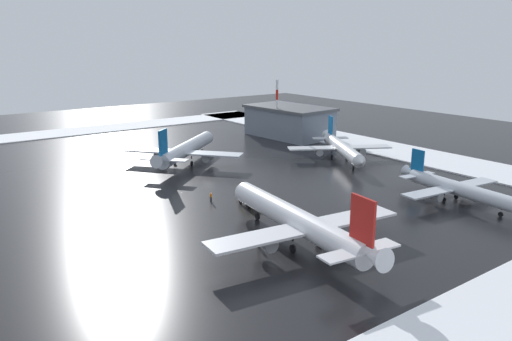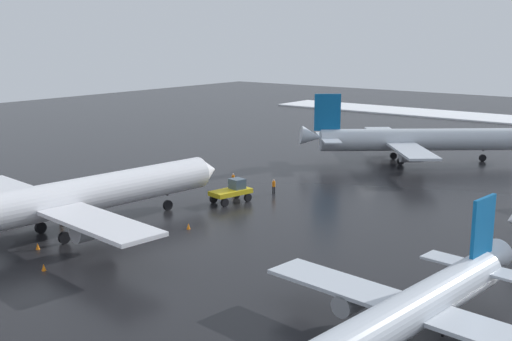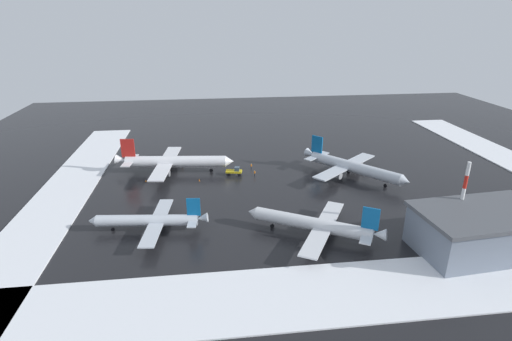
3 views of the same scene
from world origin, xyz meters
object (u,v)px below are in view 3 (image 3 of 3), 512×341
object	(u,v)px
cargo_hangar	(480,231)
traffic_cone_near_nose	(199,180)
ground_crew_near_tug	(251,166)
antenna_mast	(462,201)
pushback_tug	(235,171)
airplane_distant_tail	(173,162)
ground_crew_beside_wing	(182,163)
ground_crew_mid_apron	(255,173)
airplane_parked_portside	(150,220)
airplane_far_rear	(352,167)
airplane_parked_starboard	(315,224)
traffic_cone_wingtip_side	(146,181)
traffic_cone_mid_line	(157,174)

from	to	relation	value
cargo_hangar	traffic_cone_near_nose	size ratio (longest dim) A/B	47.47
ground_crew_near_tug	traffic_cone_near_nose	xyz separation A→B (m)	(-15.58, -7.47, -0.70)
antenna_mast	cargo_hangar	bearing A→B (deg)	-78.44
pushback_tug	antenna_mast	bearing A→B (deg)	-31.53
pushback_tug	antenna_mast	xyz separation A→B (m)	(43.26, -40.41, 7.11)
antenna_mast	traffic_cone_near_nose	xyz separation A→B (m)	(-53.52, 37.27, -8.12)
airplane_distant_tail	ground_crew_beside_wing	bearing A→B (deg)	72.64
ground_crew_mid_apron	ground_crew_near_tug	xyz separation A→B (m)	(-0.35, 5.79, 0.00)
pushback_tug	ground_crew_beside_wing	xyz separation A→B (m)	(-15.58, 9.38, -0.31)
airplane_parked_portside	cargo_hangar	world-z (taller)	cargo_hangar
airplane_far_rear	cargo_hangar	world-z (taller)	airplane_far_rear
airplane_distant_tail	antenna_mast	bearing A→B (deg)	-29.83
ground_crew_mid_apron	ground_crew_beside_wing	xyz separation A→B (m)	(-21.25, 10.83, 0.00)
ground_crew_mid_apron	cargo_hangar	distance (m)	59.10
antenna_mast	airplane_parked_starboard	bearing A→B (deg)	172.59
ground_crew_beside_wing	traffic_cone_near_nose	xyz separation A→B (m)	(5.32, -12.51, -0.70)
ground_crew_beside_wing	traffic_cone_wingtip_side	bearing A→B (deg)	73.98
airplane_parked_starboard	traffic_cone_wingtip_side	xyz separation A→B (m)	(-39.13, 34.82, -2.64)
airplane_distant_tail	ground_crew_beside_wing	xyz separation A→B (m)	(2.19, 4.96, -2.44)
airplane_distant_tail	cargo_hangar	distance (m)	80.02
airplane_distant_tail	airplane_far_rear	distance (m)	51.80
ground_crew_beside_wing	traffic_cone_wingtip_side	distance (m)	14.69
traffic_cone_mid_line	traffic_cone_wingtip_side	size ratio (longest dim) A/B	1.00
airplane_far_rear	traffic_cone_wingtip_side	xyz separation A→B (m)	(-58.10, 4.08, -2.98)
ground_crew_mid_apron	cargo_hangar	xyz separation A→B (m)	(38.72, -44.51, 3.47)
ground_crew_near_tug	traffic_cone_mid_line	distance (m)	27.80
ground_crew_near_tug	traffic_cone_near_nose	size ratio (longest dim) A/B	3.11
airplane_parked_portside	ground_crew_beside_wing	bearing A→B (deg)	-90.96
airplane_distant_tail	airplane_parked_starboard	world-z (taller)	airplane_distant_tail
pushback_tug	traffic_cone_mid_line	bearing A→B (deg)	-176.12
ground_crew_mid_apron	ground_crew_near_tug	bearing A→B (deg)	82.18
cargo_hangar	traffic_cone_mid_line	size ratio (longest dim) A/B	47.47
airplane_distant_tail	airplane_parked_starboard	distance (m)	51.91
airplane_distant_tail	traffic_cone_wingtip_side	size ratio (longest dim) A/B	63.21
antenna_mast	traffic_cone_mid_line	distance (m)	79.18
antenna_mast	traffic_cone_wingtip_side	size ratio (longest dim) A/B	30.52
airplane_far_rear	airplane_parked_starboard	world-z (taller)	airplane_far_rear
airplane_parked_portside	traffic_cone_near_nose	distance (m)	28.64
airplane_distant_tail	traffic_cone_mid_line	world-z (taller)	airplane_distant_tail
antenna_mast	traffic_cone_near_nose	bearing A→B (deg)	145.15
traffic_cone_near_nose	traffic_cone_mid_line	xyz separation A→B (m)	(-12.19, 6.15, 0.00)
airplane_parked_starboard	cargo_hangar	bearing A→B (deg)	-167.24
airplane_parked_starboard	pushback_tug	bearing A→B (deg)	-39.16
airplane_parked_starboard	traffic_cone_mid_line	world-z (taller)	airplane_parked_starboard
traffic_cone_wingtip_side	airplane_parked_starboard	bearing A→B (deg)	-41.67
ground_crew_near_tug	airplane_parked_portside	bearing A→B (deg)	75.71
airplane_parked_starboard	cargo_hangar	distance (m)	31.81
ground_crew_mid_apron	antenna_mast	world-z (taller)	antenna_mast
ground_crew_mid_apron	ground_crew_beside_wing	size ratio (longest dim) A/B	1.00
traffic_cone_mid_line	traffic_cone_near_nose	bearing A→B (deg)	-26.78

